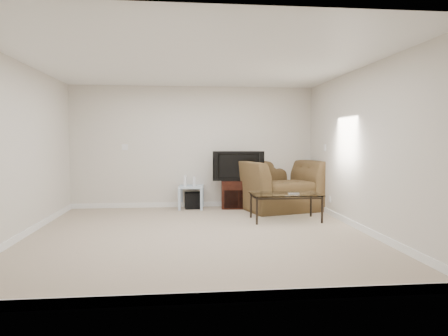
{
  "coord_description": "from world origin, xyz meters",
  "views": [
    {
      "loc": [
        -0.22,
        -5.81,
        1.39
      ],
      "look_at": [
        0.5,
        1.2,
        0.9
      ],
      "focal_mm": 32.0,
      "sensor_mm": 36.0,
      "label": 1
    }
  ],
  "objects": [
    {
      "name": "plate_right_switch",
      "position": [
        2.49,
        1.6,
        1.25
      ],
      "size": [
        0.02,
        0.09,
        0.13
      ],
      "primitive_type": "cube",
      "color": "white",
      "rests_on": "wall_right"
    },
    {
      "name": "side_table",
      "position": [
        -0.06,
        2.28,
        0.23
      ],
      "size": [
        0.53,
        0.53,
        0.47
      ],
      "primitive_type": null,
      "rotation": [
        0.0,
        0.0,
        -0.09
      ],
      "color": "silver",
      "rests_on": "floor"
    },
    {
      "name": "dvd_player",
      "position": [
        0.9,
        2.24,
        0.48
      ],
      "size": [
        0.41,
        0.3,
        0.06
      ],
      "primitive_type": "cube",
      "rotation": [
        0.0,
        0.0,
        -0.06
      ],
      "color": "black",
      "rests_on": "tv_stand"
    },
    {
      "name": "coffee_table",
      "position": [
        1.54,
        0.9,
        0.23
      ],
      "size": [
        1.19,
        0.68,
        0.47
      ],
      "primitive_type": null,
      "rotation": [
        0.0,
        0.0,
        -0.0
      ],
      "color": "black",
      "rests_on": "floor"
    },
    {
      "name": "recliner",
      "position": [
        1.7,
        2.05,
        0.66
      ],
      "size": [
        1.71,
        1.33,
        1.32
      ],
      "primitive_type": "imported",
      "rotation": [
        0.0,
        0.0,
        0.25
      ],
      "color": "#51391C",
      "rests_on": "floor"
    },
    {
      "name": "remote",
      "position": [
        1.67,
        0.83,
        0.48
      ],
      "size": [
        0.19,
        0.06,
        0.02
      ],
      "primitive_type": "cube",
      "rotation": [
        0.0,
        0.0,
        -0.05
      ],
      "color": "#B2B2B7",
      "rests_on": "coffee_table"
    },
    {
      "name": "wall_left",
      "position": [
        -2.5,
        0.0,
        1.25
      ],
      "size": [
        0.02,
        5.0,
        2.5
      ],
      "primitive_type": "cube",
      "color": "silver",
      "rests_on": "ground"
    },
    {
      "name": "wall_right",
      "position": [
        2.5,
        0.0,
        1.25
      ],
      "size": [
        0.02,
        5.0,
        2.5
      ],
      "primitive_type": "cube",
      "color": "silver",
      "rests_on": "ground"
    },
    {
      "name": "plate_right_outlet",
      "position": [
        2.49,
        1.3,
        0.3
      ],
      "size": [
        0.02,
        0.08,
        0.12
      ],
      "primitive_type": "cube",
      "color": "white",
      "rests_on": "wall_right"
    },
    {
      "name": "plate_back",
      "position": [
        -1.4,
        2.49,
        1.25
      ],
      "size": [
        0.12,
        0.02,
        0.12
      ],
      "primitive_type": "cube",
      "color": "white",
      "rests_on": "wall_back"
    },
    {
      "name": "wall_back",
      "position": [
        0.0,
        2.5,
        1.25
      ],
      "size": [
        5.0,
        0.02,
        2.5
      ],
      "primitive_type": "cube",
      "color": "silver",
      "rests_on": "ground"
    },
    {
      "name": "subwoofer",
      "position": [
        -0.03,
        2.3,
        0.17
      ],
      "size": [
        0.33,
        0.33,
        0.32
      ],
      "primitive_type": "cube",
      "rotation": [
        0.0,
        0.0,
        0.05
      ],
      "color": "black",
      "rests_on": "floor"
    },
    {
      "name": "game_case",
      "position": [
        -0.01,
        2.26,
        0.56
      ],
      "size": [
        0.06,
        0.14,
        0.18
      ],
      "primitive_type": "cube",
      "rotation": [
        0.0,
        0.0,
        0.05
      ],
      "color": "silver",
      "rests_on": "side_table"
    },
    {
      "name": "television",
      "position": [
        0.9,
        2.25,
        0.87
      ],
      "size": [
        0.98,
        0.25,
        0.6
      ],
      "primitive_type": "imported",
      "rotation": [
        0.0,
        0.0,
        -0.06
      ],
      "color": "black",
      "rests_on": "tv_stand"
    },
    {
      "name": "game_console",
      "position": [
        -0.18,
        2.27,
        0.57
      ],
      "size": [
        0.06,
        0.16,
        0.21
      ],
      "primitive_type": "cube",
      "rotation": [
        0.0,
        0.0,
        -0.09
      ],
      "color": "white",
      "rests_on": "side_table"
    },
    {
      "name": "ceiling",
      "position": [
        0.0,
        0.0,
        2.5
      ],
      "size": [
        5.0,
        5.0,
        0.0
      ],
      "primitive_type": "plane",
      "color": "white",
      "rests_on": "ground"
    },
    {
      "name": "tv_stand",
      "position": [
        0.9,
        2.28,
        0.29
      ],
      "size": [
        0.71,
        0.52,
        0.57
      ],
      "primitive_type": null,
      "rotation": [
        0.0,
        0.0,
        -0.06
      ],
      "color": "black",
      "rests_on": "floor"
    },
    {
      "name": "floor",
      "position": [
        0.0,
        0.0,
        0.0
      ],
      "size": [
        5.0,
        5.0,
        0.0
      ],
      "primitive_type": "plane",
      "color": "tan",
      "rests_on": "ground"
    }
  ]
}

